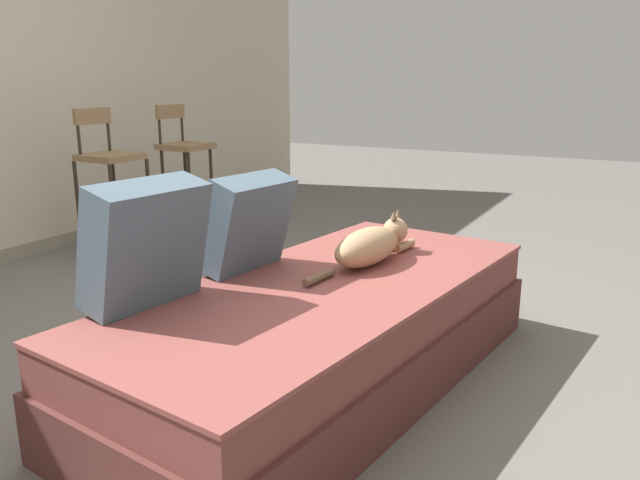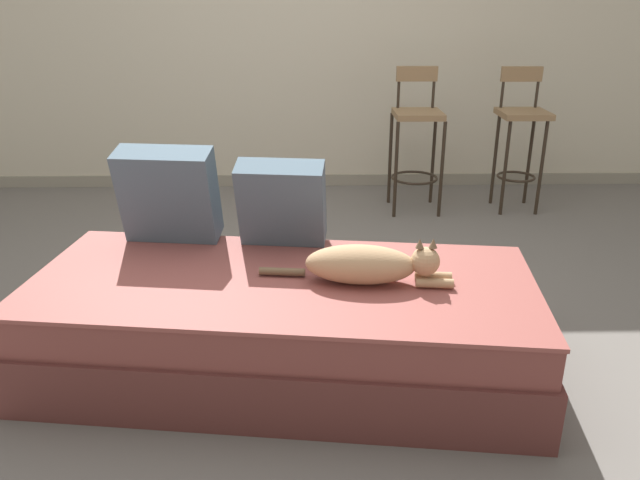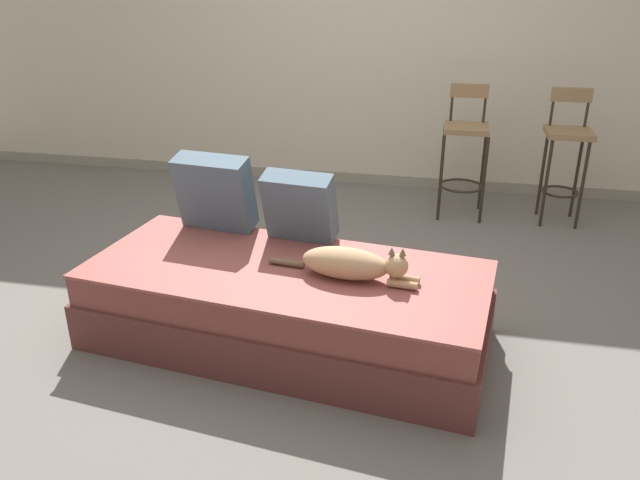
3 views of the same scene
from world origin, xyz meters
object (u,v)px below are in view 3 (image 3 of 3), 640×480
at_px(throw_pillow_middle, 300,206).
at_px(throw_pillow_corner, 215,193).
at_px(bar_stool_by_doorway, 566,147).
at_px(bar_stool_near_window, 465,145).
at_px(cat, 352,264).
at_px(couch, 287,304).

bearing_deg(throw_pillow_middle, throw_pillow_corner, 173.01).
bearing_deg(throw_pillow_corner, throw_pillow_middle, -6.99).
bearing_deg(bar_stool_by_doorway, bar_stool_near_window, -179.90).
bearing_deg(throw_pillow_corner, bar_stool_near_window, 50.08).
relative_size(bar_stool_near_window, bar_stool_by_doorway, 1.00).
bearing_deg(cat, throw_pillow_middle, 131.68).
bearing_deg(bar_stool_near_window, throw_pillow_middle, -117.15).
relative_size(cat, bar_stool_near_window, 0.76).
height_order(throw_pillow_middle, bar_stool_near_window, bar_stool_near_window).
relative_size(throw_pillow_corner, bar_stool_near_window, 0.45).
bearing_deg(bar_stool_by_doorway, throw_pillow_corner, -141.98).
bearing_deg(cat, bar_stool_by_doorway, 59.02).
bearing_deg(bar_stool_by_doorway, throw_pillow_middle, -133.22).
bearing_deg(couch, cat, -7.35).
relative_size(throw_pillow_middle, bar_stool_by_doorway, 0.40).
distance_m(throw_pillow_corner, bar_stool_near_window, 2.11).
distance_m(throw_pillow_corner, cat, 0.95).
distance_m(cat, bar_stool_by_doorway, 2.40).
bearing_deg(couch, throw_pillow_middle, 91.42).
xyz_separation_m(throw_pillow_middle, cat, (0.34, -0.38, -0.12)).
bearing_deg(bar_stool_by_doorway, couch, -127.87).
distance_m(throw_pillow_middle, bar_stool_near_window, 1.88).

